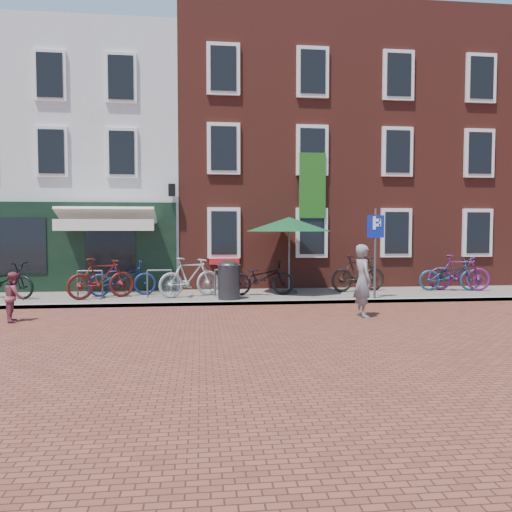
{
  "coord_description": "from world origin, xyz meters",
  "views": [
    {
      "loc": [
        -0.27,
        -13.67,
        2.09
      ],
      "look_at": [
        1.32,
        0.56,
        1.34
      ],
      "focal_mm": 34.77,
      "sensor_mm": 36.0,
      "label": 1
    }
  ],
  "objects": [
    {
      "name": "woman",
      "position": [
        3.61,
        -2.13,
        0.88
      ],
      "size": [
        0.47,
        0.67,
        1.75
      ],
      "primitive_type": "imported",
      "rotation": [
        0.0,
        0.0,
        1.66
      ],
      "color": "slate",
      "rests_on": "ground"
    },
    {
      "name": "ground",
      "position": [
        0.0,
        0.0,
        0.0
      ],
      "size": [
        80.0,
        80.0,
        0.0
      ],
      "primitive_type": "plane",
      "color": "brown"
    },
    {
      "name": "bicycle_6",
      "position": [
        7.88,
        1.77,
        0.63
      ],
      "size": [
        2.09,
        0.95,
        1.06
      ],
      "primitive_type": "imported",
      "rotation": [
        0.0,
        0.0,
        1.45
      ],
      "color": "#143D4E",
      "rests_on": "sidewalk"
    },
    {
      "name": "parking_sign",
      "position": [
        4.77,
        0.24,
        1.81
      ],
      "size": [
        0.5,
        0.08,
        2.62
      ],
      "color": "#4C4C4F",
      "rests_on": "sidewalk"
    },
    {
      "name": "bicycle_3",
      "position": [
        -0.6,
        1.19,
        0.69
      ],
      "size": [
        2.01,
        1.33,
        1.18
      ],
      "primitive_type": "imported",
      "rotation": [
        0.0,
        0.0,
        2.0
      ],
      "color": "#A1A2A4",
      "rests_on": "sidewalk"
    },
    {
      "name": "bicycle_1",
      "position": [
        -3.16,
        1.1,
        0.69
      ],
      "size": [
        2.0,
        1.36,
        1.18
      ],
      "primitive_type": "imported",
      "rotation": [
        0.0,
        0.0,
        2.03
      ],
      "color": "#4C120F",
      "rests_on": "sidewalk"
    },
    {
      "name": "building_stucco",
      "position": [
        -5.0,
        7.0,
        4.5
      ],
      "size": [
        8.0,
        8.0,
        9.0
      ],
      "primitive_type": "cube",
      "color": "silver",
      "rests_on": "ground"
    },
    {
      "name": "bicycle_7",
      "position": [
        8.18,
        1.75,
        0.69
      ],
      "size": [
        2.04,
        1.1,
        1.18
      ],
      "primitive_type": "imported",
      "rotation": [
        0.0,
        0.0,
        1.28
      ],
      "color": "#5A1951",
      "rests_on": "sidewalk"
    },
    {
      "name": "boy",
      "position": [
        -4.53,
        -1.85,
        0.57
      ],
      "size": [
        0.58,
        0.66,
        1.14
      ],
      "primitive_type": "imported",
      "rotation": [
        0.0,
        0.0,
        1.87
      ],
      "color": "#873949",
      "rests_on": "ground"
    },
    {
      "name": "bicycle_4",
      "position": [
        1.58,
        1.34,
        0.63
      ],
      "size": [
        2.04,
        0.75,
        1.06
      ],
      "primitive_type": "imported",
      "rotation": [
        0.0,
        0.0,
        1.59
      ],
      "color": "black",
      "rests_on": "sidewalk"
    },
    {
      "name": "building_brick_right",
      "position": [
        8.0,
        7.0,
        5.0
      ],
      "size": [
        6.0,
        8.0,
        10.0
      ],
      "primitive_type": "cube",
      "color": "maroon",
      "rests_on": "ground"
    },
    {
      "name": "bicycle_5",
      "position": [
        4.82,
        1.89,
        0.69
      ],
      "size": [
        2.04,
        0.99,
        1.18
      ],
      "primitive_type": "imported",
      "rotation": [
        0.0,
        0.0,
        1.8
      ],
      "color": "black",
      "rests_on": "sidewalk"
    },
    {
      "name": "sidewalk",
      "position": [
        1.0,
        1.5,
        0.05
      ],
      "size": [
        24.0,
        3.0,
        0.1
      ],
      "primitive_type": "cube",
      "color": "slate",
      "rests_on": "ground"
    },
    {
      "name": "parasol",
      "position": [
        2.48,
        1.65,
        2.36
      ],
      "size": [
        2.71,
        2.71,
        2.5
      ],
      "color": "#4C4C4F",
      "rests_on": "sidewalk"
    },
    {
      "name": "litter_bin",
      "position": [
        0.53,
        0.57,
        0.71
      ],
      "size": [
        0.64,
        0.64,
        1.18
      ],
      "color": "#2E2E30",
      "rests_on": "sidewalk"
    },
    {
      "name": "bicycle_0",
      "position": [
        -5.99,
        1.44,
        0.63
      ],
      "size": [
        2.14,
        1.36,
        1.06
      ],
      "primitive_type": "imported",
      "rotation": [
        0.0,
        0.0,
        1.22
      ],
      "color": "black",
      "rests_on": "sidewalk"
    },
    {
      "name": "building_brick_mid",
      "position": [
        2.0,
        7.0,
        5.0
      ],
      "size": [
        6.0,
        8.0,
        10.0
      ],
      "primitive_type": "cube",
      "color": "maroon",
      "rests_on": "ground"
    },
    {
      "name": "bicycle_2",
      "position": [
        -2.65,
        1.66,
        0.63
      ],
      "size": [
        2.12,
        1.11,
        1.06
      ],
      "primitive_type": "imported",
      "rotation": [
        0.0,
        0.0,
        1.78
      ],
      "color": "navy",
      "rests_on": "sidewalk"
    }
  ]
}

